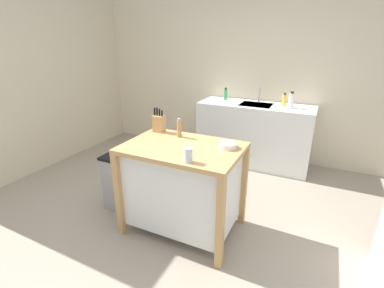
{
  "coord_description": "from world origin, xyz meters",
  "views": [
    {
      "loc": [
        1.1,
        -1.91,
        1.8
      ],
      "look_at": [
        0.01,
        0.37,
        0.83
      ],
      "focal_mm": 26.05,
      "sensor_mm": 36.0,
      "label": 1
    }
  ],
  "objects": [
    {
      "name": "wall_left",
      "position": [
        -2.53,
        0.89,
        1.3
      ],
      "size": [
        0.1,
        2.99,
        2.6
      ],
      "primitive_type": "cube",
      "color": "beige",
      "rests_on": "ground"
    },
    {
      "name": "sink_faucet",
      "position": [
        0.24,
        2.18,
        1.02
      ],
      "size": [
        0.02,
        0.02,
        0.22
      ],
      "color": "#B7BCC1",
      "rests_on": "sink_counter"
    },
    {
      "name": "bottle_spray_cleaner",
      "position": [
        0.71,
        2.0,
        1.02
      ],
      "size": [
        0.07,
        0.07,
        0.22
      ],
      "color": "white",
      "rests_on": "sink_counter"
    },
    {
      "name": "sink_counter",
      "position": [
        0.24,
        2.04,
        0.46
      ],
      "size": [
        1.62,
        0.6,
        0.91
      ],
      "color": "silver",
      "rests_on": "ground"
    },
    {
      "name": "bottle_dish_soap",
      "position": [
        -0.27,
        2.14,
        1.0
      ],
      "size": [
        0.05,
        0.05,
        0.18
      ],
      "color": "green",
      "rests_on": "sink_counter"
    },
    {
      "name": "kitchen_island",
      "position": [
        0.01,
        0.17,
        0.5
      ],
      "size": [
        1.07,
        0.73,
        0.88
      ],
      "color": "tan",
      "rests_on": "ground"
    },
    {
      "name": "wall_back",
      "position": [
        0.0,
        2.39,
        1.3
      ],
      "size": [
        5.05,
        0.1,
        2.6
      ],
      "primitive_type": "cube",
      "color": "beige",
      "rests_on": "ground"
    },
    {
      "name": "drinking_cup",
      "position": [
        0.21,
        -0.12,
        0.94
      ],
      "size": [
        0.07,
        0.07,
        0.12
      ],
      "color": "silver",
      "rests_on": "kitchen_island"
    },
    {
      "name": "pepper_grinder",
      "position": [
        -0.13,
        0.38,
        0.98
      ],
      "size": [
        0.04,
        0.04,
        0.19
      ],
      "color": "#AD7F4C",
      "rests_on": "kitchen_island"
    },
    {
      "name": "bottle_hand_soap",
      "position": [
        0.6,
        2.12,
        0.99
      ],
      "size": [
        0.05,
        0.05,
        0.18
      ],
      "color": "yellow",
      "rests_on": "sink_counter"
    },
    {
      "name": "ground_plane",
      "position": [
        0.0,
        0.0,
        0.0
      ],
      "size": [
        6.05,
        6.05,
        0.0
      ],
      "primitive_type": "plane",
      "color": "gray",
      "rests_on": "ground"
    },
    {
      "name": "trash_bin",
      "position": [
        -0.76,
        0.2,
        0.32
      ],
      "size": [
        0.36,
        0.28,
        0.63
      ],
      "color": "gray",
      "rests_on": "ground"
    },
    {
      "name": "knife_block",
      "position": [
        -0.4,
        0.44,
        0.98
      ],
      "size": [
        0.11,
        0.09,
        0.25
      ],
      "color": "tan",
      "rests_on": "kitchen_island"
    },
    {
      "name": "bowl_ceramic_small",
      "position": [
        0.4,
        0.31,
        0.91
      ],
      "size": [
        0.16,
        0.16,
        0.05
      ],
      "color": "silver",
      "rests_on": "kitchen_island"
    }
  ]
}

